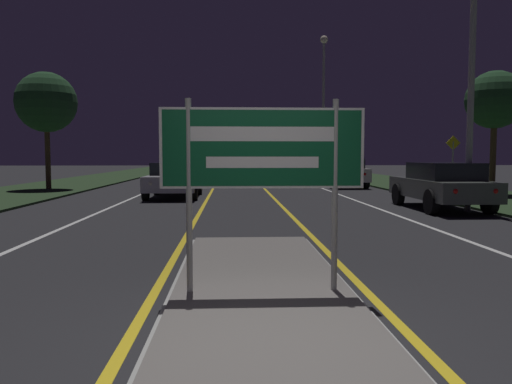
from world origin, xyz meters
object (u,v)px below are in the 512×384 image
at_px(car_approaching_0, 174,179).
at_px(streetlight_right_far, 324,87).
at_px(streetlight_right_near, 474,0).
at_px(warning_sign, 453,159).
at_px(car_receding_2, 267,168).
at_px(car_approaching_1, 191,170).
at_px(car_receding_0, 441,184).
at_px(car_receding_1, 343,172).
at_px(highway_sign, 262,156).

bearing_deg(car_approaching_0, streetlight_right_far, 60.24).
bearing_deg(streetlight_right_near, warning_sign, 69.59).
height_order(car_receding_2, car_approaching_1, car_approaching_1).
height_order(streetlight_right_near, warning_sign, streetlight_right_near).
bearing_deg(streetlight_right_far, streetlight_right_near, -88.79).
distance_m(car_receding_0, car_receding_2, 23.30).
distance_m(streetlight_right_near, streetlight_right_far, 20.93).
xyz_separation_m(streetlight_right_near, car_receding_1, (-1.04, 11.75, -5.27)).
relative_size(streetlight_right_far, car_receding_0, 2.21).
height_order(car_receding_1, car_approaching_1, car_approaching_1).
relative_size(streetlight_right_far, warning_sign, 4.18).
height_order(highway_sign, car_receding_2, highway_sign).
height_order(streetlight_right_near, car_approaching_1, streetlight_right_near).
bearing_deg(car_receding_1, warning_sign, -59.95).
bearing_deg(car_approaching_1, car_approaching_0, -89.06).
height_order(car_receding_2, car_approaching_0, car_receding_2).
xyz_separation_m(car_receding_0, car_approaching_1, (-8.83, 15.58, 0.02)).
height_order(streetlight_right_near, streetlight_right_far, streetlight_right_near).
height_order(car_receding_0, car_approaching_0, car_receding_0).
distance_m(car_approaching_1, warning_sign, 15.45).
bearing_deg(streetlight_right_far, car_receding_1, -93.75).
bearing_deg(car_receding_1, car_receding_2, 104.97).
height_order(streetlight_right_far, car_approaching_0, streetlight_right_far).
height_order(car_receding_0, car_receding_1, car_receding_1).
xyz_separation_m(highway_sign, car_approaching_0, (-2.62, 14.23, -0.92)).
height_order(car_receding_1, car_approaching_0, car_receding_1).
bearing_deg(car_approaching_0, car_receding_0, -29.96).
relative_size(car_approaching_0, warning_sign, 1.87).
xyz_separation_m(car_receding_0, car_approaching_0, (-8.66, 4.99, -0.04)).
height_order(streetlight_right_far, car_receding_2, streetlight_right_far).
distance_m(streetlight_right_far, car_approaching_1, 11.56).
bearing_deg(streetlight_right_near, car_receding_2, 100.13).
bearing_deg(highway_sign, car_approaching_0, 100.43).
bearing_deg(car_receding_2, car_receding_1, -75.03).
relative_size(streetlight_right_near, car_approaching_1, 2.15).
xyz_separation_m(car_receding_1, car_approaching_0, (-8.14, -6.11, -0.06)).
relative_size(highway_sign, streetlight_right_far, 0.23).
height_order(highway_sign, warning_sign, warning_sign).
xyz_separation_m(highway_sign, streetlight_right_near, (6.56, 8.60, 4.42)).
relative_size(highway_sign, streetlight_right_near, 0.23).
relative_size(car_receding_0, car_receding_2, 1.09).
bearing_deg(car_receding_2, car_receding_0, -80.86).
bearing_deg(car_approaching_1, streetlight_right_far, 27.78).
relative_size(highway_sign, car_receding_0, 0.51).
relative_size(car_receding_0, car_receding_1, 0.97).
relative_size(car_receding_1, warning_sign, 1.94).
bearing_deg(car_approaching_1, car_receding_1, -28.32).
xyz_separation_m(streetlight_right_near, car_approaching_0, (-9.18, 5.64, -5.33)).
height_order(streetlight_right_near, car_receding_1, streetlight_right_near).
bearing_deg(car_receding_2, car_approaching_0, -105.38).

